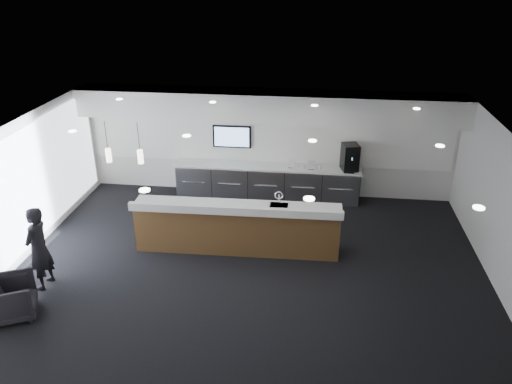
# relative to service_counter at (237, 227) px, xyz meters

# --- Properties ---
(ground) EXTENTS (10.00, 10.00, 0.00)m
(ground) POSITION_rel_service_counter_xyz_m (0.39, -0.81, -0.58)
(ground) COLOR black
(ground) RESTS_ON ground
(ceiling) EXTENTS (10.00, 8.00, 0.02)m
(ceiling) POSITION_rel_service_counter_xyz_m (0.39, -0.81, 2.42)
(ceiling) COLOR black
(ceiling) RESTS_ON back_wall
(back_wall) EXTENTS (10.00, 0.02, 3.00)m
(back_wall) POSITION_rel_service_counter_xyz_m (0.39, 3.19, 0.92)
(back_wall) COLOR silver
(back_wall) RESTS_ON ground
(left_wall) EXTENTS (0.02, 8.00, 3.00)m
(left_wall) POSITION_rel_service_counter_xyz_m (-4.61, -0.81, 0.92)
(left_wall) COLOR silver
(left_wall) RESTS_ON ground
(right_wall) EXTENTS (0.02, 8.00, 3.00)m
(right_wall) POSITION_rel_service_counter_xyz_m (5.39, -0.81, 0.92)
(right_wall) COLOR silver
(right_wall) RESTS_ON ground
(soffit_bulkhead) EXTENTS (10.00, 0.90, 0.70)m
(soffit_bulkhead) POSITION_rel_service_counter_xyz_m (0.39, 2.74, 2.07)
(soffit_bulkhead) COLOR white
(soffit_bulkhead) RESTS_ON back_wall
(alcove_panel) EXTENTS (9.80, 0.06, 1.40)m
(alcove_panel) POSITION_rel_service_counter_xyz_m (0.39, 3.16, 1.02)
(alcove_panel) COLOR white
(alcove_panel) RESTS_ON back_wall
(window_blinds_wall) EXTENTS (0.04, 7.36, 2.55)m
(window_blinds_wall) POSITION_rel_service_counter_xyz_m (-4.57, -0.81, 0.92)
(window_blinds_wall) COLOR silver
(window_blinds_wall) RESTS_ON left_wall
(back_credenza) EXTENTS (5.06, 0.66, 0.95)m
(back_credenza) POSITION_rel_service_counter_xyz_m (0.39, 2.83, -0.10)
(back_credenza) COLOR gray
(back_credenza) RESTS_ON ground
(wall_tv) EXTENTS (1.05, 0.08, 0.62)m
(wall_tv) POSITION_rel_service_counter_xyz_m (-0.61, 3.10, 1.07)
(wall_tv) COLOR black
(wall_tv) RESTS_ON back_wall
(pendant_left) EXTENTS (0.12, 0.12, 0.30)m
(pendant_left) POSITION_rel_service_counter_xyz_m (-2.01, -0.01, 1.67)
(pendant_left) COLOR beige
(pendant_left) RESTS_ON ceiling
(pendant_right) EXTENTS (0.12, 0.12, 0.30)m
(pendant_right) POSITION_rel_service_counter_xyz_m (-2.71, -0.01, 1.67)
(pendant_right) COLOR beige
(pendant_right) RESTS_ON ceiling
(ceiling_can_lights) EXTENTS (7.00, 5.00, 0.02)m
(ceiling_can_lights) POSITION_rel_service_counter_xyz_m (0.39, -0.81, 2.39)
(ceiling_can_lights) COLOR white
(ceiling_can_lights) RESTS_ON ceiling
(service_counter) EXTENTS (4.64, 0.89, 1.49)m
(service_counter) POSITION_rel_service_counter_xyz_m (0.00, 0.00, 0.00)
(service_counter) COLOR brown
(service_counter) RESTS_ON ground
(coffee_machine) EXTENTS (0.50, 0.58, 0.71)m
(coffee_machine) POSITION_rel_service_counter_xyz_m (2.58, 2.83, 0.73)
(coffee_machine) COLOR black
(coffee_machine) RESTS_ON back_credenza
(info_sign_left) EXTENTS (0.18, 0.05, 0.25)m
(info_sign_left) POSITION_rel_service_counter_xyz_m (1.05, 2.76, 0.50)
(info_sign_left) COLOR white
(info_sign_left) RESTS_ON back_credenza
(info_sign_right) EXTENTS (0.20, 0.04, 0.26)m
(info_sign_right) POSITION_rel_service_counter_xyz_m (1.58, 2.71, 0.50)
(info_sign_right) COLOR white
(info_sign_right) RESTS_ON back_credenza
(armchair) EXTENTS (1.12, 1.11, 0.77)m
(armchair) POSITION_rel_service_counter_xyz_m (-3.77, -2.81, -0.19)
(armchair) COLOR black
(armchair) RESTS_ON ground
(lounge_guest) EXTENTS (0.46, 0.67, 1.75)m
(lounge_guest) POSITION_rel_service_counter_xyz_m (-3.66, -1.85, 0.30)
(lounge_guest) COLOR black
(lounge_guest) RESTS_ON ground
(cup_0) EXTENTS (0.10, 0.10, 0.10)m
(cup_0) POSITION_rel_service_counter_xyz_m (1.81, 2.77, 0.42)
(cup_0) COLOR white
(cup_0) RESTS_ON back_credenza
(cup_1) EXTENTS (0.14, 0.14, 0.10)m
(cup_1) POSITION_rel_service_counter_xyz_m (1.67, 2.77, 0.42)
(cup_1) COLOR white
(cup_1) RESTS_ON back_credenza
(cup_2) EXTENTS (0.13, 0.13, 0.10)m
(cup_2) POSITION_rel_service_counter_xyz_m (1.53, 2.77, 0.42)
(cup_2) COLOR white
(cup_2) RESTS_ON back_credenza
(cup_3) EXTENTS (0.13, 0.13, 0.10)m
(cup_3) POSITION_rel_service_counter_xyz_m (1.39, 2.77, 0.42)
(cup_3) COLOR white
(cup_3) RESTS_ON back_credenza
(cup_4) EXTENTS (0.14, 0.14, 0.10)m
(cup_4) POSITION_rel_service_counter_xyz_m (1.25, 2.77, 0.42)
(cup_4) COLOR white
(cup_4) RESTS_ON back_credenza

